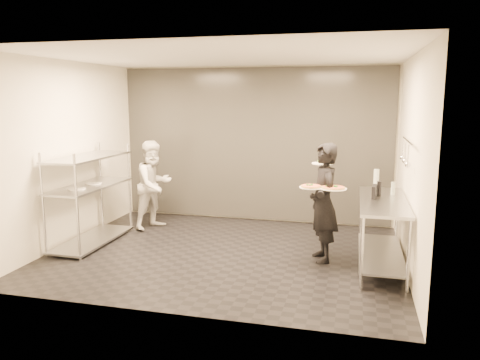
% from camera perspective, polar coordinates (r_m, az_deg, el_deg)
% --- Properties ---
extents(room_shell, '(5.00, 4.00, 2.80)m').
position_cam_1_polar(room_shell, '(7.72, 0.43, 3.75)').
color(room_shell, black).
rests_on(room_shell, ground).
extents(pass_rack, '(0.60, 1.60, 1.50)m').
position_cam_1_polar(pass_rack, '(7.57, -17.81, -1.70)').
color(pass_rack, silver).
rests_on(pass_rack, ground).
extents(prep_counter, '(0.60, 1.80, 0.92)m').
position_cam_1_polar(prep_counter, '(6.50, 16.95, -4.83)').
color(prep_counter, silver).
rests_on(prep_counter, ground).
extents(utensil_rail, '(0.07, 1.20, 0.31)m').
position_cam_1_polar(utensil_rail, '(6.36, 19.60, 3.15)').
color(utensil_rail, silver).
rests_on(utensil_rail, room_shell).
extents(waiter, '(0.57, 0.69, 1.64)m').
position_cam_1_polar(waiter, '(6.52, 10.14, -2.75)').
color(waiter, black).
rests_on(waiter, ground).
extents(chef, '(0.83, 0.91, 1.52)m').
position_cam_1_polar(chef, '(8.18, -10.44, -0.58)').
color(chef, silver).
rests_on(chef, ground).
extents(pizza_plate_near, '(0.32, 0.32, 0.05)m').
position_cam_1_polar(pizza_plate_near, '(6.33, 8.66, -0.80)').
color(pizza_plate_near, white).
rests_on(pizza_plate_near, waiter).
extents(pizza_plate_far, '(0.36, 0.36, 0.05)m').
position_cam_1_polar(pizza_plate_far, '(6.29, 11.28, -0.93)').
color(pizza_plate_far, white).
rests_on(pizza_plate_far, waiter).
extents(salad_plate, '(0.30, 0.30, 0.07)m').
position_cam_1_polar(salad_plate, '(6.75, 10.00, 2.15)').
color(salad_plate, white).
rests_on(salad_plate, waiter).
extents(pos_monitor, '(0.07, 0.25, 0.17)m').
position_cam_1_polar(pos_monitor, '(6.48, 16.03, -1.38)').
color(pos_monitor, black).
rests_on(pos_monitor, prep_counter).
extents(bottle_green, '(0.08, 0.08, 0.28)m').
position_cam_1_polar(bottle_green, '(7.19, 16.27, 0.16)').
color(bottle_green, '#9AA89A').
rests_on(bottle_green, prep_counter).
extents(bottle_clear, '(0.05, 0.05, 0.18)m').
position_cam_1_polar(bottle_clear, '(6.76, 18.14, -0.99)').
color(bottle_clear, '#9AA89A').
rests_on(bottle_clear, prep_counter).
extents(bottle_dark, '(0.06, 0.06, 0.21)m').
position_cam_1_polar(bottle_dark, '(6.62, 16.60, -1.03)').
color(bottle_dark, black).
rests_on(bottle_dark, prep_counter).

